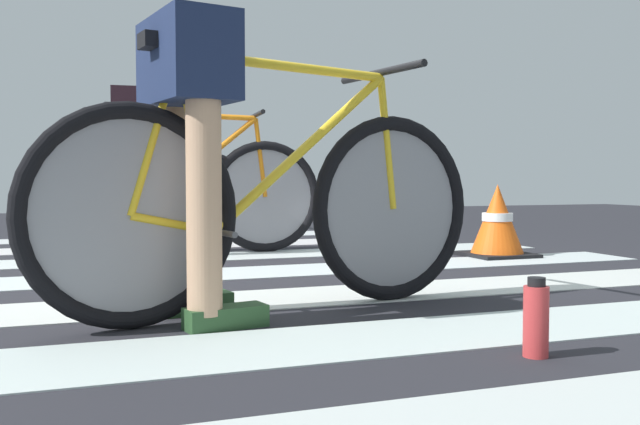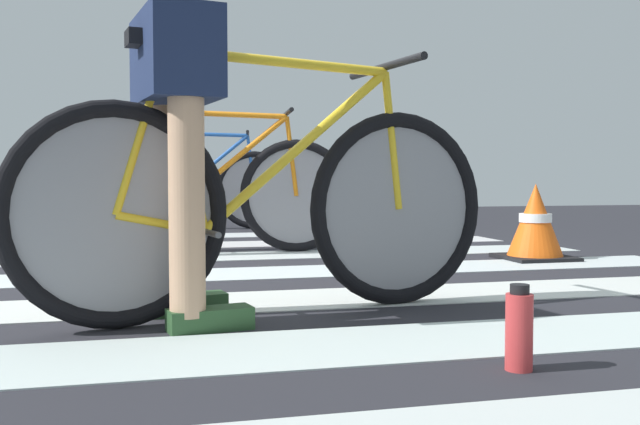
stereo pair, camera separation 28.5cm
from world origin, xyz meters
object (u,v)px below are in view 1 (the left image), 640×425
at_px(traffic_cone, 497,223).
at_px(bicycle_1_of_3, 275,204).
at_px(cyclist_2_of_3, 132,149).
at_px(bicycle_2_of_3, 184,193).
at_px(bicycle_3_of_3, 152,188).
at_px(water_bottle, 536,319).
at_px(cyclist_1_of_3, 189,127).

bearing_deg(traffic_cone, bicycle_1_of_3, -144.70).
distance_m(cyclist_2_of_3, traffic_cone, 2.27).
xyz_separation_m(bicycle_1_of_3, bicycle_2_of_3, (-0.01, 2.01, 0.00)).
relative_size(cyclist_2_of_3, bicycle_3_of_3, 0.59).
bearing_deg(water_bottle, bicycle_2_of_3, 100.06).
height_order(cyclist_1_of_3, water_bottle, cyclist_1_of_3).
xyz_separation_m(cyclist_2_of_3, bicycle_3_of_3, (0.33, 2.03, -0.27)).
distance_m(bicycle_2_of_3, traffic_cone, 1.94).
bearing_deg(bicycle_1_of_3, bicycle_2_of_3, 79.37).
height_order(bicycle_2_of_3, cyclist_2_of_3, cyclist_2_of_3).
relative_size(bicycle_3_of_3, water_bottle, 8.11).
relative_size(bicycle_3_of_3, traffic_cone, 3.93).
xyz_separation_m(bicycle_1_of_3, cyclist_1_of_3, (-0.30, -0.06, 0.26)).
height_order(bicycle_3_of_3, water_bottle, bicycle_3_of_3).
bearing_deg(bicycle_2_of_3, bicycle_1_of_3, -85.30).
bearing_deg(traffic_cone, bicycle_3_of_3, 121.79).
bearing_deg(water_bottle, traffic_cone, 58.30).
xyz_separation_m(bicycle_2_of_3, cyclist_2_of_3, (-0.31, 0.02, 0.27)).
bearing_deg(cyclist_2_of_3, bicycle_3_of_3, 85.03).
relative_size(bicycle_1_of_3, cyclist_2_of_3, 1.69).
bearing_deg(traffic_cone, bicycle_2_of_3, 156.58).
distance_m(cyclist_1_of_3, cyclist_2_of_3, 2.10).
height_order(cyclist_1_of_3, bicycle_2_of_3, cyclist_1_of_3).
bearing_deg(traffic_cone, cyclist_2_of_3, 159.19).
xyz_separation_m(cyclist_1_of_3, bicycle_2_of_3, (0.29, 2.07, -0.26)).
bearing_deg(cyclist_2_of_3, water_bottle, -69.73).
relative_size(bicycle_1_of_3, bicycle_2_of_3, 0.99).
bearing_deg(bicycle_3_of_3, bicycle_1_of_3, -82.59).
bearing_deg(bicycle_3_of_3, cyclist_1_of_3, -86.81).
relative_size(cyclist_2_of_3, water_bottle, 4.76).
bearing_deg(cyclist_1_of_3, traffic_cone, 21.34).
bearing_deg(bicycle_3_of_3, traffic_cone, -50.62).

